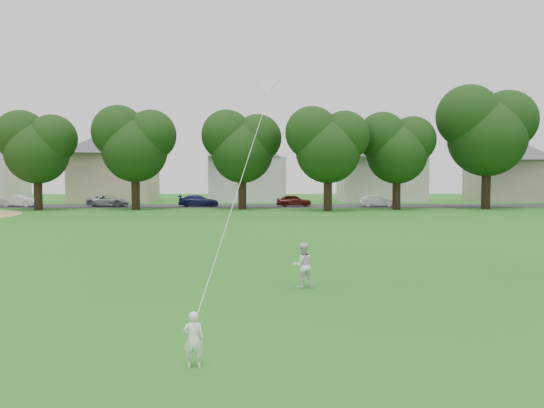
{
  "coord_description": "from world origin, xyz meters",
  "views": [
    {
      "loc": [
        1.95,
        -11.8,
        3.02
      ],
      "look_at": [
        2.15,
        2.0,
        2.3
      ],
      "focal_mm": 35.0,
      "sensor_mm": 36.0,
      "label": 1
    }
  ],
  "objects": [
    {
      "name": "house_row",
      "position": [
        -0.48,
        52.0,
        5.12
      ],
      "size": [
        77.36,
        14.22,
        10.37
      ],
      "color": "white",
      "rests_on": "ground"
    },
    {
      "name": "tree_row",
      "position": [
        4.5,
        36.23,
        6.54
      ],
      "size": [
        81.21,
        9.17,
        11.72
      ],
      "color": "black",
      "rests_on": "ground"
    },
    {
      "name": "toddler",
      "position": [
        0.83,
        -3.54,
        0.45
      ],
      "size": [
        0.34,
        0.24,
        0.9
      ],
      "primitive_type": "imported",
      "rotation": [
        0.0,
        0.0,
        3.21
      ],
      "color": "white",
      "rests_on": "ground"
    },
    {
      "name": "older_boy",
      "position": [
        2.99,
        2.41,
        0.61
      ],
      "size": [
        0.69,
        0.59,
        1.23
      ],
      "primitive_type": "imported",
      "rotation": [
        0.0,
        0.0,
        3.38
      ],
      "color": "white",
      "rests_on": "ground"
    },
    {
      "name": "street",
      "position": [
        0.0,
        42.0,
        0.01
      ],
      "size": [
        90.0,
        7.0,
        0.01
      ],
      "primitive_type": "cube",
      "color": "#2D2D30",
      "rests_on": "ground"
    },
    {
      "name": "ground",
      "position": [
        0.0,
        0.0,
        0.0
      ],
      "size": [
        160.0,
        160.0,
        0.0
      ],
      "primitive_type": "plane",
      "color": "#1D6316",
      "rests_on": "ground"
    },
    {
      "name": "kite",
      "position": [
        1.5,
        2.06,
        3.41
      ],
      "size": [
        1.18,
        6.11,
        12.56
      ],
      "color": "silver",
      "rests_on": "ground"
    },
    {
      "name": "parked_cars",
      "position": [
        -9.47,
        41.0,
        0.6
      ],
      "size": [
        45.94,
        1.9,
        1.24
      ],
      "color": "black",
      "rests_on": "ground"
    }
  ]
}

